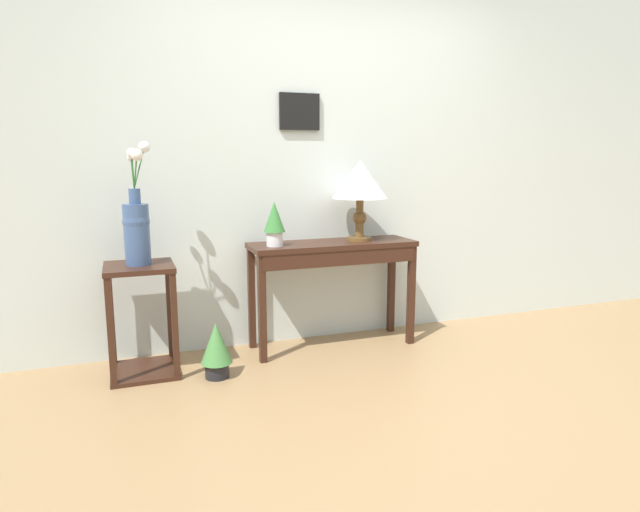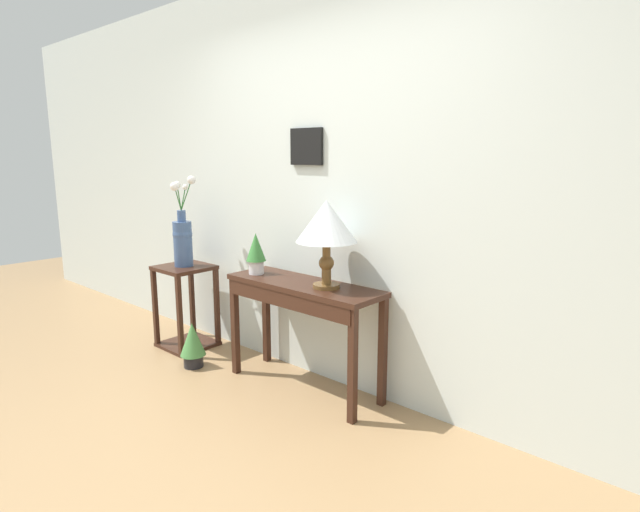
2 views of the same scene
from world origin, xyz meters
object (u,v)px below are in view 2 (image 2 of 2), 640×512
console_table (301,300)px  flower_vase_tall (183,236)px  table_lamp (327,224)px  potted_plant_on_console (256,252)px  pedestal_stand_left (186,306)px  potted_plant_floor (193,343)px

console_table → flower_vase_tall: bearing=-177.7°
table_lamp → potted_plant_on_console: (-0.62, -0.04, -0.24)m
table_lamp → pedestal_stand_left: bearing=-177.1°
pedestal_stand_left → potted_plant_floor: pedestal_stand_left is taller
pedestal_stand_left → flower_vase_tall: 0.59m
table_lamp → potted_plant_on_console: 0.67m
potted_plant_on_console → pedestal_stand_left: (-0.85, -0.03, -0.56)m
pedestal_stand_left → potted_plant_floor: size_ratio=1.98×
flower_vase_tall → potted_plant_floor: 0.87m
pedestal_stand_left → console_table: bearing=2.3°
console_table → pedestal_stand_left: console_table is taller
table_lamp → potted_plant_on_console: bearing=-176.4°
potted_plant_on_console → flower_vase_tall: flower_vase_tall is taller
console_table → potted_plant_floor: console_table is taller
console_table → pedestal_stand_left: (-1.27, -0.05, -0.28)m
console_table → table_lamp: bearing=6.3°
pedestal_stand_left → flower_vase_tall: size_ratio=0.95×
table_lamp → pedestal_stand_left: size_ratio=0.81×
potted_plant_on_console → flower_vase_tall: bearing=-177.7°
pedestal_stand_left → flower_vase_tall: flower_vase_tall is taller
table_lamp → flower_vase_tall: 1.48m
pedestal_stand_left → table_lamp: bearing=2.9°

